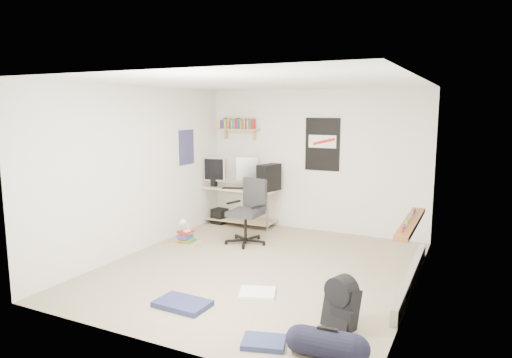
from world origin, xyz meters
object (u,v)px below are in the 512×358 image
at_px(desk, 239,205).
at_px(book_stack, 187,234).
at_px(backpack, 341,308).
at_px(duffel_bag, 327,343).
at_px(office_chair, 245,214).

xyz_separation_m(desk, book_stack, (-0.18, -1.45, -0.21)).
relative_size(desk, backpack, 3.75).
bearing_deg(desk, book_stack, -106.85).
xyz_separation_m(backpack, duffel_bag, (0.05, -0.62, -0.06)).
height_order(backpack, duffel_bag, backpack).
bearing_deg(duffel_bag, backpack, 89.93).
relative_size(duffel_bag, book_stack, 1.10).
bearing_deg(desk, backpack, -57.51).
bearing_deg(book_stack, desk, 82.91).
xyz_separation_m(office_chair, duffel_bag, (2.23, -2.74, -0.35)).
xyz_separation_m(office_chair, book_stack, (-0.86, -0.42, -0.34)).
distance_m(backpack, duffel_bag, 0.63).
height_order(desk, backpack, desk).
distance_m(desk, backpack, 4.26).
bearing_deg(backpack, desk, 152.47).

